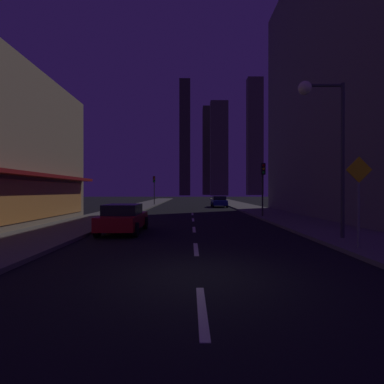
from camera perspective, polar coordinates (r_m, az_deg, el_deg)
The scene contains 16 objects.
ground_plane at distance 39.03m, azimuth -0.06°, elevation -3.00°, with size 78.00×136.00×0.10m, color black.
sidewalk_right at distance 39.68m, azimuth 10.11°, elevation -2.77°, with size 4.00×76.00×0.15m, color #605E59.
sidewalk_left at distance 39.61m, azimuth -10.25°, elevation -2.78°, with size 4.00×76.00×0.15m, color #605E59.
lane_marking_center at distance 15.52m, azimuth 0.41°, elevation -7.63°, with size 0.16×23.00×0.01m.
building_apartment_right at distance 28.69m, azimuth 32.30°, elevation 18.18°, with size 11.00×20.00×21.99m, color slate.
skyscraper_distant_tall at distance 143.96m, azimuth -1.45°, elevation 10.87°, with size 5.37×7.78×57.66m, color #363328.
skyscraper_distant_mid at distance 162.09m, azimuth 3.59°, elevation 8.28°, with size 7.88×7.67×49.95m, color #3E3B2E.
skyscraper_distant_short at distance 140.65m, azimuth 5.52°, elevation 8.78°, with size 8.64×5.04×46.34m, color #494637.
skyscraper_distant_slender at distance 161.75m, azimuth 12.64°, elevation 10.91°, with size 8.52×5.55×64.54m, color #4D4939.
car_parked_near at distance 14.69m, azimuth -13.77°, elevation -5.19°, with size 1.98×4.24×1.45m.
car_parked_far at distance 37.11m, azimuth 5.53°, elevation -1.95°, with size 1.98×4.24×1.45m.
fire_hydrant_far_left at distance 30.21m, azimuth -11.24°, elevation -2.98°, with size 0.42×0.30×0.65m.
traffic_light_near_right at distance 22.68m, azimuth 14.23°, elevation 2.90°, with size 0.32×0.48×4.20m.
traffic_light_far_left at distance 41.43m, azimuth -7.71°, elevation 1.66°, with size 0.32×0.48×4.20m.
street_lamp_right at distance 13.32m, azimuth 25.13°, elevation 12.97°, with size 1.96×0.56×6.58m.
pedestrian_crossing_sign at distance 11.23m, azimuth 30.79°, elevation -0.33°, with size 0.91×0.08×3.15m.
Camera 1 is at (-0.21, -6.97, 2.11)m, focal length 26.22 mm.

